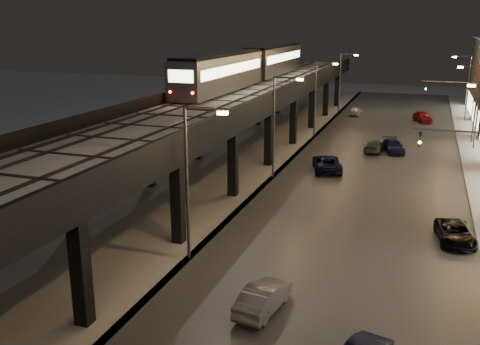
% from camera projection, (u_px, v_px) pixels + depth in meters
% --- Properties ---
extents(road_surface, '(17.00, 120.00, 0.06)m').
position_uv_depth(road_surface, '(371.00, 174.00, 48.81)').
color(road_surface, '#46474D').
rests_on(road_surface, ground).
extents(under_viaduct_pavement, '(11.00, 120.00, 0.06)m').
position_uv_depth(under_viaduct_pavement, '(232.00, 162.00, 53.09)').
color(under_viaduct_pavement, '#9FA1A8').
rests_on(under_viaduct_pavement, ground).
extents(elevated_viaduct, '(9.00, 100.00, 6.30)m').
position_uv_depth(elevated_viaduct, '(220.00, 111.00, 48.70)').
color(elevated_viaduct, black).
rests_on(elevated_viaduct, ground).
extents(viaduct_trackbed, '(8.40, 100.00, 0.32)m').
position_uv_depth(viaduct_trackbed, '(221.00, 102.00, 48.61)').
color(viaduct_trackbed, '#B2B7C1').
rests_on(viaduct_trackbed, elevated_viaduct).
extents(viaduct_parapet_streetside, '(0.30, 100.00, 1.10)m').
position_uv_depth(viaduct_parapet_streetside, '(267.00, 99.00, 47.13)').
color(viaduct_parapet_streetside, black).
rests_on(viaduct_parapet_streetside, elevated_viaduct).
extents(viaduct_parapet_far, '(0.30, 100.00, 1.10)m').
position_uv_depth(viaduct_parapet_far, '(177.00, 95.00, 49.89)').
color(viaduct_parapet_far, black).
rests_on(viaduct_parapet_far, elevated_viaduct).
extents(streetlight_left_1, '(2.57, 0.28, 9.00)m').
position_uv_depth(streetlight_left_1, '(191.00, 174.00, 29.92)').
color(streetlight_left_1, '#38383A').
rests_on(streetlight_left_1, ground).
extents(streetlight_left_2, '(2.57, 0.28, 9.00)m').
position_uv_depth(streetlight_left_2, '(277.00, 120.00, 46.27)').
color(streetlight_left_2, '#38383A').
rests_on(streetlight_left_2, ground).
extents(streetlight_left_3, '(2.57, 0.28, 9.00)m').
position_uv_depth(streetlight_left_3, '(318.00, 94.00, 62.62)').
color(streetlight_left_3, '#38383A').
rests_on(streetlight_left_3, ground).
extents(streetlight_right_3, '(2.56, 0.28, 9.00)m').
position_uv_depth(streetlight_right_3, '(476.00, 101.00, 57.19)').
color(streetlight_right_3, '#38383A').
rests_on(streetlight_right_3, ground).
extents(streetlight_left_4, '(2.57, 0.28, 9.00)m').
position_uv_depth(streetlight_left_4, '(342.00, 79.00, 78.98)').
color(streetlight_left_4, '#38383A').
rests_on(streetlight_left_4, ground).
extents(streetlight_right_4, '(2.56, 0.28, 9.00)m').
position_uv_depth(streetlight_right_4, '(467.00, 84.00, 73.54)').
color(streetlight_right_4, '#38383A').
rests_on(streetlight_right_4, ground).
extents(traffic_light_rig_b, '(6.10, 0.34, 7.00)m').
position_uv_depth(traffic_light_rig_b, '(465.00, 104.00, 60.39)').
color(traffic_light_rig_b, '#38383A').
rests_on(traffic_light_rig_b, ground).
extents(subway_train, '(3.17, 39.12, 3.80)m').
position_uv_depth(subway_train, '(251.00, 65.00, 63.78)').
color(subway_train, gray).
rests_on(subway_train, viaduct_trackbed).
extents(car_near_white, '(1.99, 4.28, 1.36)m').
position_uv_depth(car_near_white, '(264.00, 298.00, 25.59)').
color(car_near_white, slate).
rests_on(car_near_white, ground).
extents(car_mid_silver, '(3.77, 5.71, 1.46)m').
position_uv_depth(car_mid_silver, '(327.00, 163.00, 49.72)').
color(car_mid_silver, black).
rests_on(car_mid_silver, ground).
extents(car_mid_dark, '(2.08, 4.37, 1.23)m').
position_uv_depth(car_mid_dark, '(375.00, 146.00, 57.00)').
color(car_mid_dark, '#3C3D40').
rests_on(car_mid_dark, ground).
extents(car_far_white, '(1.80, 3.84, 1.27)m').
position_uv_depth(car_far_white, '(356.00, 111.00, 79.35)').
color(car_far_white, silver).
rests_on(car_far_white, ground).
extents(car_onc_dark, '(2.66, 4.71, 1.24)m').
position_uv_depth(car_onc_dark, '(455.00, 234.00, 33.48)').
color(car_onc_dark, black).
rests_on(car_onc_dark, ground).
extents(car_onc_white, '(2.95, 4.75, 1.28)m').
position_uv_depth(car_onc_white, '(393.00, 147.00, 56.79)').
color(car_onc_white, '#0E113B').
rests_on(car_onc_white, ground).
extents(car_onc_red, '(3.06, 4.60, 1.46)m').
position_uv_depth(car_onc_red, '(423.00, 117.00, 73.92)').
color(car_onc_red, maroon).
rests_on(car_onc_red, ground).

